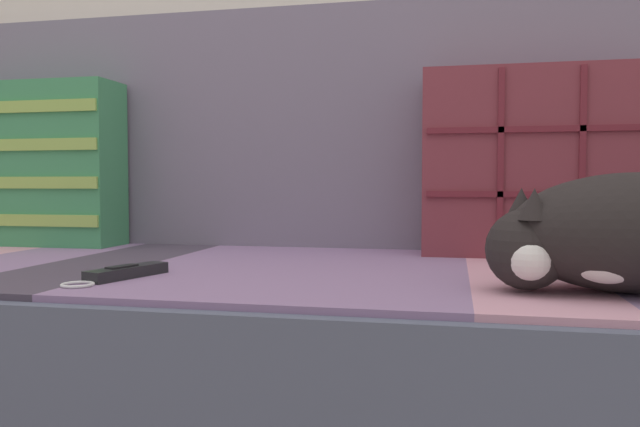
{
  "coord_description": "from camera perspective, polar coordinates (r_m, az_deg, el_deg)",
  "views": [
    {
      "loc": [
        0.37,
        -1.03,
        0.56
      ],
      "look_at": [
        0.14,
        0.04,
        0.5
      ],
      "focal_mm": 35.0,
      "sensor_mm": 36.0,
      "label": 1
    }
  ],
  "objects": [
    {
      "name": "sleeping_cat",
      "position": [
        0.97,
        26.11,
        -1.82
      ],
      "size": [
        0.43,
        0.27,
        0.17
      ],
      "color": "black",
      "rests_on": "couch"
    },
    {
      "name": "throw_pillow_striped",
      "position": [
        1.71,
        -24.58,
        4.09
      ],
      "size": [
        0.43,
        0.14,
        0.4
      ],
      "color": "#3D8956",
      "rests_on": "couch"
    },
    {
      "name": "couch",
      "position": [
        1.26,
        -5.57,
        -13.74
      ],
      "size": [
        2.09,
        0.87,
        0.4
      ],
      "color": "brown",
      "rests_on": "ground_plane"
    },
    {
      "name": "throw_pillow_quilted",
      "position": [
        1.38,
        19.19,
        4.4
      ],
      "size": [
        0.47,
        0.14,
        0.39
      ],
      "color": "brown",
      "rests_on": "couch"
    },
    {
      "name": "sofa_backrest",
      "position": [
        1.56,
        -1.51,
        7.67
      ],
      "size": [
        2.05,
        0.14,
        0.57
      ],
      "color": "slate",
      "rests_on": "couch"
    },
    {
      "name": "game_remote_near",
      "position": [
        1.06,
        -17.51,
        -5.2
      ],
      "size": [
        0.1,
        0.2,
        0.02
      ],
      "color": "black",
      "rests_on": "couch"
    }
  ]
}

